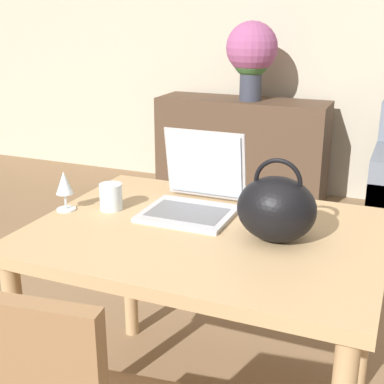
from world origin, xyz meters
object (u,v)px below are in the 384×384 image
drinking_glass (111,197)px  flower_vase (252,53)px  laptop (196,190)px  wine_glass (64,185)px  handbag (276,208)px

drinking_glass → flower_vase: flower_vase is taller
flower_vase → laptop: bearing=-78.1°
drinking_glass → wine_glass: wine_glass is taller
handbag → flower_vase: (-0.79, 2.35, 0.28)m
laptop → drinking_glass: laptop is taller
drinking_glass → wine_glass: (-0.14, -0.07, 0.05)m
wine_glass → flower_vase: bearing=90.9°
wine_glass → flower_vase: (-0.04, 2.38, 0.29)m
drinking_glass → flower_vase: bearing=94.5°
wine_glass → handbag: size_ratio=0.54×
drinking_glass → handbag: handbag is taller
laptop → drinking_glass: size_ratio=3.36×
laptop → flower_vase: flower_vase is taller
laptop → wine_glass: laptop is taller
handbag → flower_vase: flower_vase is taller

